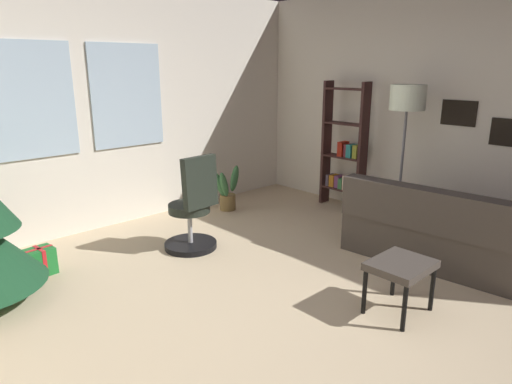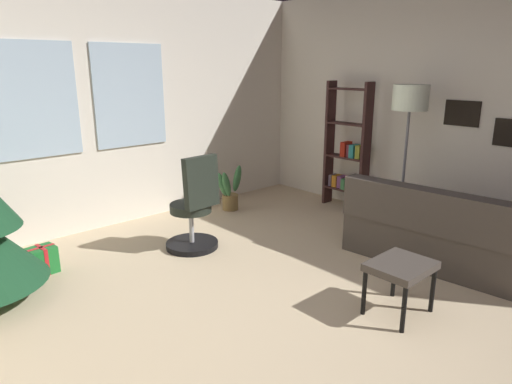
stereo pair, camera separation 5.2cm
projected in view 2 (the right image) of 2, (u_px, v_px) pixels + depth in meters
name	position (u px, v px, depth m)	size (l,w,h in m)	color
ground_plane	(309.00, 320.00, 3.58)	(5.43, 6.05, 0.10)	beige
wall_back_with_windows	(117.00, 108.00, 5.35)	(5.43, 0.12, 2.82)	silver
wall_right_with_frames	(479.00, 111.00, 4.97)	(0.12, 6.05, 2.82)	silver
couch	(459.00, 233.00, 4.48)	(1.72, 1.88, 0.80)	#433B35
footstool	(401.00, 270.00, 3.49)	(0.49, 0.40, 0.43)	#433B35
gift_box_red	(4.00, 259.00, 4.37)	(0.33, 0.33, 0.18)	red
gift_box_green	(43.00, 260.00, 4.25)	(0.25, 0.22, 0.26)	#1E722D
office_chair	(194.00, 214.00, 4.74)	(0.56, 0.56, 1.03)	black
bookshelf	(347.00, 153.00, 6.07)	(0.18, 0.64, 1.70)	#3A2220
floor_lamp	(410.00, 107.00, 5.00)	(0.39, 0.39, 1.70)	slate
potted_plant	(230.00, 192.00, 6.09)	(0.51, 0.27, 0.59)	olive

